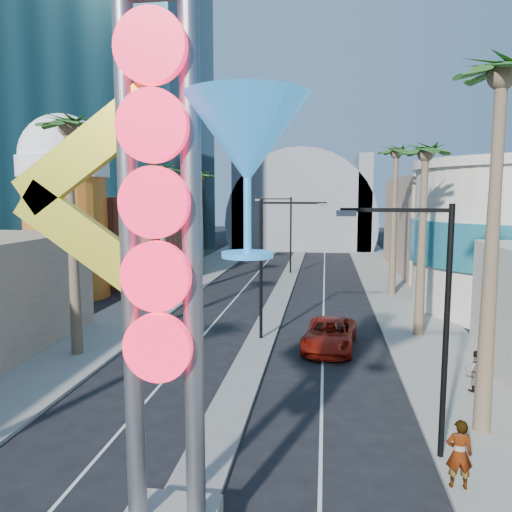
{
  "coord_description": "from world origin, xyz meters",
  "views": [
    {
      "loc": [
        3.52,
        -7.33,
        8.27
      ],
      "look_at": [
        -0.54,
        21.83,
        4.62
      ],
      "focal_mm": 35.0,
      "sensor_mm": 36.0,
      "label": 1
    }
  ],
  "objects_px": {
    "pedestrian_a": "(459,454)",
    "pedestrian_b": "(475,371)",
    "red_pickup": "(330,335)",
    "neon_sign": "(197,240)"
  },
  "relations": [
    {
      "from": "pedestrian_a",
      "to": "pedestrian_b",
      "type": "distance_m",
      "value": 7.65
    },
    {
      "from": "neon_sign",
      "to": "pedestrian_a",
      "type": "distance_m",
      "value": 9.57
    },
    {
      "from": "neon_sign",
      "to": "pedestrian_a",
      "type": "height_order",
      "value": "neon_sign"
    },
    {
      "from": "neon_sign",
      "to": "pedestrian_b",
      "type": "height_order",
      "value": "neon_sign"
    },
    {
      "from": "red_pickup",
      "to": "pedestrian_a",
      "type": "xyz_separation_m",
      "value": [
        3.45,
        -12.67,
        0.35
      ]
    },
    {
      "from": "red_pickup",
      "to": "pedestrian_b",
      "type": "xyz_separation_m",
      "value": [
        5.91,
        -5.43,
        0.23
      ]
    },
    {
      "from": "red_pickup",
      "to": "pedestrian_a",
      "type": "relative_size",
      "value": 2.87
    },
    {
      "from": "pedestrian_a",
      "to": "neon_sign",
      "type": "bearing_deg",
      "value": 30.6
    },
    {
      "from": "red_pickup",
      "to": "pedestrian_a",
      "type": "distance_m",
      "value": 13.14
    },
    {
      "from": "pedestrian_a",
      "to": "pedestrian_b",
      "type": "xyz_separation_m",
      "value": [
        2.46,
        7.24,
        -0.12
      ]
    }
  ]
}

